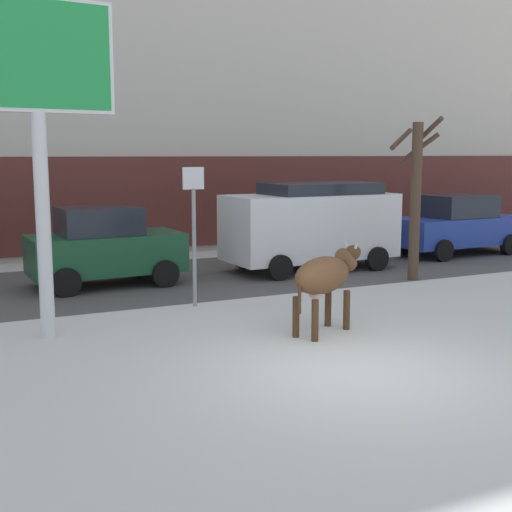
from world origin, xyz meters
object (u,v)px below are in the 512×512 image
at_px(car_white_van, 311,224).
at_px(pedestrian_by_cars, 363,220).
at_px(car_blue_sedan, 457,225).
at_px(pedestrian_near_billboard, 348,221).
at_px(cow_brown, 325,276).
at_px(bare_tree_left_lot, 416,194).
at_px(billboard, 36,76).
at_px(car_darkgreen_hatchback, 105,247).
at_px(street_sign, 194,225).

xyz_separation_m(car_white_van, pedestrian_by_cars, (3.92, 3.27, -0.36)).
distance_m(car_blue_sedan, pedestrian_near_billboard, 3.52).
bearing_deg(car_white_van, pedestrian_near_billboard, 44.71).
xyz_separation_m(cow_brown, bare_tree_left_lot, (4.59, 3.34, 1.13)).
height_order(cow_brown, pedestrian_by_cars, pedestrian_by_cars).
xyz_separation_m(billboard, bare_tree_left_lot, (8.97, 1.59, -2.19)).
bearing_deg(bare_tree_left_lot, car_darkgreen_hatchback, 160.41).
distance_m(car_darkgreen_hatchback, pedestrian_by_cars, 9.90).
distance_m(car_white_van, pedestrian_by_cars, 5.11).
height_order(car_darkgreen_hatchback, car_white_van, car_white_van).
xyz_separation_m(car_white_van, pedestrian_near_billboard, (3.30, 3.27, -0.36)).
bearing_deg(cow_brown, car_blue_sedan, 35.94).
xyz_separation_m(cow_brown, car_white_van, (3.03, 5.67, 0.25)).
bearing_deg(billboard, street_sign, 20.33).
height_order(cow_brown, street_sign, street_sign).
relative_size(car_white_van, bare_tree_left_lot, 1.18).
height_order(car_white_van, street_sign, street_sign).
relative_size(car_darkgreen_hatchback, car_blue_sedan, 0.84).
relative_size(billboard, pedestrian_by_cars, 3.21).
distance_m(pedestrian_near_billboard, street_sign, 9.79).
bearing_deg(pedestrian_near_billboard, cow_brown, -125.32).
distance_m(car_darkgreen_hatchback, car_blue_sedan, 10.95).
relative_size(cow_brown, pedestrian_near_billboard, 1.09).
bearing_deg(pedestrian_by_cars, pedestrian_near_billboard, 180.00).
height_order(car_white_van, pedestrian_near_billboard, car_white_van).
bearing_deg(car_blue_sedan, street_sign, -161.55).
bearing_deg(billboard, car_blue_sedan, 18.90).
distance_m(car_blue_sedan, pedestrian_by_cars, 3.18).
bearing_deg(pedestrian_near_billboard, car_darkgreen_hatchback, -160.63).
bearing_deg(car_blue_sedan, car_darkgreen_hatchback, -178.39).
bearing_deg(street_sign, cow_brown, -65.46).
bearing_deg(bare_tree_left_lot, car_blue_sedan, 35.80).
relative_size(cow_brown, billboard, 0.34).
bearing_deg(cow_brown, pedestrian_by_cars, 52.12).
distance_m(cow_brown, car_blue_sedan, 10.49).
bearing_deg(car_blue_sedan, bare_tree_left_lot, -144.20).
xyz_separation_m(car_blue_sedan, pedestrian_near_billboard, (-2.16, 2.78, -0.03)).
bearing_deg(car_darkgreen_hatchback, billboard, -115.19).
bearing_deg(car_blue_sedan, pedestrian_by_cars, 118.90).
relative_size(car_blue_sedan, pedestrian_by_cars, 2.47).
distance_m(cow_brown, car_white_van, 6.44).
bearing_deg(pedestrian_by_cars, car_blue_sedan, -61.10).
bearing_deg(car_darkgreen_hatchback, pedestrian_near_billboard, 19.37).
height_order(billboard, pedestrian_near_billboard, billboard).
relative_size(bare_tree_left_lot, street_sign, 1.41).
bearing_deg(pedestrian_by_cars, cow_brown, -127.88).
bearing_deg(pedestrian_by_cars, street_sign, -143.79).
bearing_deg(cow_brown, car_white_van, 61.86).
relative_size(billboard, pedestrian_near_billboard, 3.21).
bearing_deg(car_white_van, cow_brown, -118.14).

